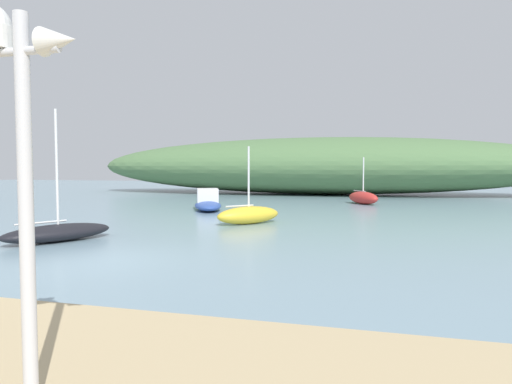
{
  "coord_description": "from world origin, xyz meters",
  "views": [
    {
      "loc": [
        6.27,
        -9.08,
        2.23
      ],
      "look_at": [
        2.01,
        7.08,
        1.31
      ],
      "focal_mm": 31.04,
      "sensor_mm": 36.0,
      "label": 1
    }
  ],
  "objects_px": {
    "motorboat_off_point": "(208,203)",
    "sailboat_far_left": "(58,232)",
    "mast_structure": "(4,82)",
    "sailboat_far_right": "(249,215)",
    "sailboat_inner_mooring": "(363,198)"
  },
  "relations": [
    {
      "from": "sailboat_far_left",
      "to": "motorboat_off_point",
      "type": "bearing_deg",
      "value": 85.51
    },
    {
      "from": "sailboat_far_right",
      "to": "sailboat_inner_mooring",
      "type": "bearing_deg",
      "value": 69.18
    },
    {
      "from": "sailboat_far_left",
      "to": "sailboat_inner_mooring",
      "type": "distance_m",
      "value": 18.68
    },
    {
      "from": "motorboat_off_point",
      "to": "sailboat_far_left",
      "type": "bearing_deg",
      "value": -94.49
    },
    {
      "from": "sailboat_far_right",
      "to": "sailboat_inner_mooring",
      "type": "xyz_separation_m",
      "value": [
        4.2,
        11.05,
        0.03
      ]
    },
    {
      "from": "mast_structure",
      "to": "motorboat_off_point",
      "type": "xyz_separation_m",
      "value": [
        -5.43,
        18.77,
        -2.54
      ]
    },
    {
      "from": "sailboat_far_left",
      "to": "sailboat_far_right",
      "type": "xyz_separation_m",
      "value": [
        4.46,
        5.5,
        0.08
      ]
    },
    {
      "from": "mast_structure",
      "to": "sailboat_far_left",
      "type": "relative_size",
      "value": 0.85
    },
    {
      "from": "sailboat_far_right",
      "to": "sailboat_far_left",
      "type": "bearing_deg",
      "value": -129.03
    },
    {
      "from": "mast_structure",
      "to": "sailboat_far_right",
      "type": "bearing_deg",
      "value": 97.41
    },
    {
      "from": "sailboat_far_right",
      "to": "sailboat_inner_mooring",
      "type": "height_order",
      "value": "sailboat_far_right"
    },
    {
      "from": "sailboat_far_left",
      "to": "motorboat_off_point",
      "type": "distance_m",
      "value": 10.49
    },
    {
      "from": "sailboat_inner_mooring",
      "to": "motorboat_off_point",
      "type": "height_order",
      "value": "sailboat_inner_mooring"
    },
    {
      "from": "sailboat_far_left",
      "to": "sailboat_far_right",
      "type": "height_order",
      "value": "sailboat_far_left"
    },
    {
      "from": "sailboat_far_left",
      "to": "motorboat_off_point",
      "type": "xyz_separation_m",
      "value": [
        0.82,
        10.46,
        0.12
      ]
    }
  ]
}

